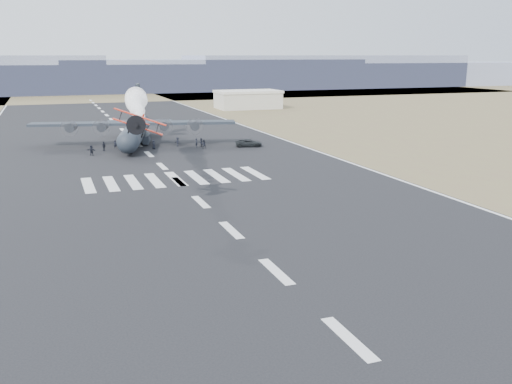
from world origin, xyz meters
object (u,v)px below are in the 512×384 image
aerobatic_biplane (139,123)px  crew_g (115,144)px  support_vehicle (249,143)px  hangar_right (248,99)px  crew_d (104,146)px  transport_aircraft (135,130)px  crew_h (204,144)px  crew_b (201,142)px  crew_a (197,143)px  crew_f (91,150)px  crew_e (154,144)px  crew_c (178,142)px

aerobatic_biplane → crew_g: 47.57m
crew_g → support_vehicle: bearing=-168.6°
hangar_right → crew_d: bearing=-126.6°
transport_aircraft → crew_d: size_ratio=22.45×
crew_g → crew_h: size_ratio=0.95×
hangar_right → crew_b: bearing=-115.7°
crew_a → aerobatic_biplane: bearing=161.7°
support_vehicle → crew_f: (-29.18, 0.03, 0.19)m
hangar_right → crew_b: size_ratio=12.11×
crew_e → crew_g: (-6.68, 3.22, -0.07)m
crew_d → crew_f: (-2.53, -4.44, 0.04)m
crew_f → crew_g: crew_f is taller
support_vehicle → crew_g: 25.24m
support_vehicle → crew_d: 27.03m
crew_b → crew_g: 16.11m
support_vehicle → crew_b: crew_b is taller
aerobatic_biplane → crew_g: aerobatic_biplane is taller
transport_aircraft → crew_g: transport_aircraft is taller
hangar_right → crew_g: hangar_right is taller
crew_c → crew_f: crew_f is taller
hangar_right → crew_h: (-35.17, -75.08, -2.17)m
hangar_right → crew_h: 82.94m
transport_aircraft → support_vehicle: bearing=-14.4°
crew_e → crew_h: bearing=38.4°
hangar_right → crew_g: (-50.84, -69.36, -2.22)m
crew_f → crew_a: bearing=40.4°
hangar_right → crew_e: (-44.17, -72.58, -2.15)m
crew_c → crew_e: crew_e is taller
aerobatic_biplane → crew_a: aerobatic_biplane is taller
aerobatic_biplane → crew_b: 47.38m
support_vehicle → crew_b: 9.16m
hangar_right → crew_d: 89.10m
support_vehicle → crew_h: size_ratio=3.05×
crew_h → aerobatic_biplane: bearing=63.6°
support_vehicle → crew_g: crew_g is taller
crew_b → support_vehicle: bearing=141.8°
hangar_right → crew_e: size_ratio=11.90×
crew_e → support_vehicle: bearing=43.1°
support_vehicle → crew_h: crew_h is taller
aerobatic_biplane → crew_b: aerobatic_biplane is taller
hangar_right → crew_e: 84.99m
crew_a → crew_d: bearing=87.1°
aerobatic_biplane → crew_f: bearing=101.6°
hangar_right → support_vehicle: hangar_right is taller
hangar_right → crew_c: hangar_right is taller
aerobatic_biplane → support_vehicle: (26.69, 40.01, -9.23)m
crew_c → crew_f: size_ratio=0.95×
crew_b → crew_e: crew_e is taller
crew_g → crew_c: bearing=-159.7°
support_vehicle → crew_a: (-9.65, 2.57, 0.15)m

